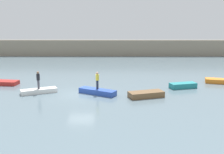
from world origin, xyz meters
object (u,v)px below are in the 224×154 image
object	(u,v)px
rowboat_teal	(183,85)
person_dark_shirt	(38,79)
rowboat_blue	(97,92)
rowboat_red	(2,83)
rowboat_orange	(224,81)
person_yellow_shirt	(97,80)
rowboat_brown	(146,94)
rowboat_white	(39,91)

from	to	relation	value
rowboat_teal	person_dark_shirt	xyz separation A→B (m)	(-14.50, -2.11, 1.13)
rowboat_blue	person_dark_shirt	distance (m)	5.84
rowboat_red	rowboat_blue	world-z (taller)	rowboat_blue
rowboat_orange	person_dark_shirt	size ratio (longest dim) A/B	2.30
rowboat_red	rowboat_blue	xyz separation A→B (m)	(10.76, -3.88, 0.03)
rowboat_red	rowboat_teal	xyz separation A→B (m)	(19.54, -1.42, 0.05)
person_yellow_shirt	rowboat_orange	bearing A→B (deg)	18.38
rowboat_blue	rowboat_brown	distance (m)	4.65
rowboat_blue	person_yellow_shirt	distance (m)	1.18
rowboat_white	rowboat_blue	world-z (taller)	rowboat_blue
rowboat_orange	rowboat_brown	bearing A→B (deg)	-134.28
rowboat_brown	rowboat_teal	world-z (taller)	rowboat_teal
rowboat_blue	person_yellow_shirt	xyz separation A→B (m)	(0.00, 0.00, 1.18)
rowboat_orange	rowboat_red	bearing A→B (deg)	-163.45
person_dark_shirt	rowboat_orange	bearing A→B (deg)	12.27
rowboat_brown	rowboat_blue	bearing A→B (deg)	150.08
rowboat_white	rowboat_brown	distance (m)	10.35
rowboat_teal	person_yellow_shirt	size ratio (longest dim) A/B	1.66
rowboat_brown	rowboat_orange	bearing A→B (deg)	13.13
rowboat_brown	person_dark_shirt	size ratio (longest dim) A/B	1.86
rowboat_brown	rowboat_teal	bearing A→B (deg)	21.29
rowboat_teal	rowboat_blue	bearing A→B (deg)	180.00
rowboat_orange	person_yellow_shirt	distance (m)	14.70
rowboat_blue	person_dark_shirt	xyz separation A→B (m)	(-5.72, 0.35, 1.14)
rowboat_red	rowboat_orange	world-z (taller)	rowboat_orange
rowboat_blue	rowboat_teal	distance (m)	9.12
rowboat_white	rowboat_blue	xyz separation A→B (m)	(5.72, -0.35, 0.04)
rowboat_white	rowboat_blue	size ratio (longest dim) A/B	0.92
rowboat_red	person_dark_shirt	bearing A→B (deg)	-27.26
rowboat_red	rowboat_orange	bearing A→B (deg)	9.43
rowboat_white	rowboat_teal	distance (m)	14.65
rowboat_teal	rowboat_orange	bearing A→B (deg)	7.23
rowboat_white	rowboat_orange	bearing A→B (deg)	-12.84
rowboat_red	rowboat_brown	bearing A→B (deg)	-9.90
rowboat_red	person_yellow_shirt	world-z (taller)	person_yellow_shirt
rowboat_brown	rowboat_red	bearing A→B (deg)	144.63
rowboat_white	person_dark_shirt	world-z (taller)	person_dark_shirt
rowboat_teal	person_dark_shirt	bearing A→B (deg)	172.62
rowboat_white	rowboat_blue	distance (m)	5.73
person_dark_shirt	rowboat_teal	bearing A→B (deg)	8.27
rowboat_brown	person_yellow_shirt	world-z (taller)	person_yellow_shirt
rowboat_brown	person_yellow_shirt	distance (m)	4.79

